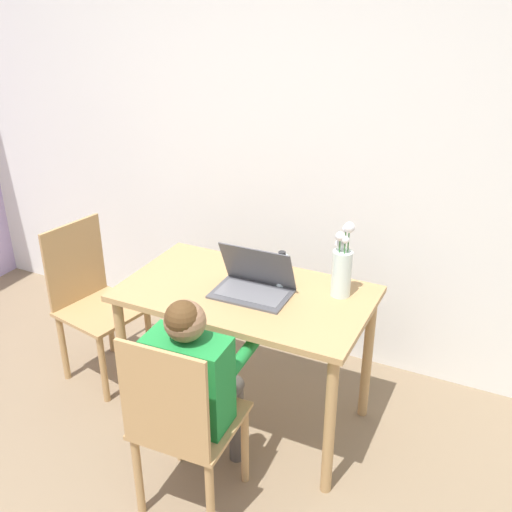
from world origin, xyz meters
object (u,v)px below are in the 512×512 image
Objects in this scene: chair_occupied at (182,425)px; flower_vase at (342,267)px; laptop at (254,282)px; water_bottle at (282,270)px; chair_spare at (93,301)px; person_seated at (195,375)px.

flower_vase is at bearing -118.26° from chair_occupied.
laptop reaches higher than water_bottle.
water_bottle is (-0.28, -0.04, -0.06)m from flower_vase.
laptop is (0.01, 0.65, 0.35)m from chair_occupied.
laptop reaches higher than chair_occupied.
laptop is at bearing -130.48° from water_bottle.
chair_spare is 1.44m from flower_vase.
chair_spare is at bearing -173.24° from flower_vase.
flower_vase reaches higher than chair_occupied.
chair_occupied and chair_spare have the same top height.
flower_vase reaches higher than chair_spare.
water_bottle is at bearing 48.38° from laptop.
person_seated is 2.75× the size of laptop.
chair_spare is 4.92× the size of water_bottle.
flower_vase is at bearing -122.46° from person_seated.
flower_vase is 0.29m from water_bottle.
chair_spare is (-0.98, 0.64, 0.00)m from chair_occupied.
water_bottle is (0.11, 0.64, 0.22)m from person_seated.
chair_occupied is 1.17m from chair_spare.
person_seated is (-0.01, 0.12, 0.16)m from chair_occupied.
water_bottle is at bearing -100.36° from chair_occupied.
flower_vase is at bearing 8.58° from water_bottle.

